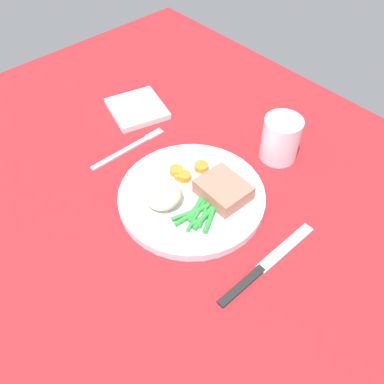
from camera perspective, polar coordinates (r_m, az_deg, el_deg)
The scene contains 10 objects.
dining_table at distance 71.95cm, azimuth -0.05°, elevation -1.56°, with size 120.00×90.00×2.00cm.
dinner_plate at distance 70.21cm, azimuth -0.00°, elevation -0.98°, with size 25.18×25.18×1.60cm, color white.
meat_portion at distance 68.85cm, azimuth 4.35°, elevation 0.31°, with size 8.17×6.79×2.81cm, color #A86B56.
mashed_potatoes at distance 67.27cm, azimuth -4.16°, elevation -0.21°, with size 6.54×6.36×4.32cm, color beige.
carrot_slices at distance 72.77cm, azimuth -0.99°, elevation 2.85°, with size 4.68×6.58×1.19cm.
green_beans at distance 66.97cm, azimuth 1.28°, elevation -2.69°, with size 7.61×9.45×0.87cm.
fork at distance 80.91cm, azimuth -8.87°, elevation 5.94°, with size 1.44×16.60×0.40cm.
knife at distance 64.15cm, azimuth 10.12°, elevation -9.96°, with size 1.70×20.50×0.64cm.
water_glass at distance 78.13cm, azimuth 12.10°, elevation 6.87°, with size 7.01×7.01×8.47cm.
napkin at distance 89.79cm, azimuth -7.62°, elevation 11.38°, with size 11.43×10.70×1.27cm, color white.
Camera 1 is at (34.42, -31.04, 56.04)cm, focal length 38.48 mm.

